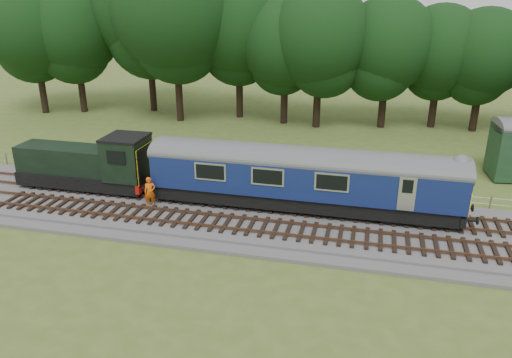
# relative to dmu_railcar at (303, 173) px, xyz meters

# --- Properties ---
(ground) EXTENTS (120.00, 120.00, 0.00)m
(ground) POSITION_rel_dmu_railcar_xyz_m (-0.97, -1.40, -2.61)
(ground) COLOR #4E6324
(ground) RESTS_ON ground
(ballast) EXTENTS (70.00, 7.00, 0.35)m
(ballast) POSITION_rel_dmu_railcar_xyz_m (-0.97, -1.40, -2.43)
(ballast) COLOR #4C4C4F
(ballast) RESTS_ON ground
(track_north) EXTENTS (67.20, 2.40, 0.21)m
(track_north) POSITION_rel_dmu_railcar_xyz_m (-0.97, -0.00, -2.19)
(track_north) COLOR black
(track_north) RESTS_ON ballast
(track_south) EXTENTS (67.20, 2.40, 0.21)m
(track_south) POSITION_rel_dmu_railcar_xyz_m (-0.97, -3.00, -2.19)
(track_south) COLOR black
(track_south) RESTS_ON ballast
(fence) EXTENTS (64.00, 0.12, 1.00)m
(fence) POSITION_rel_dmu_railcar_xyz_m (-0.97, 3.10, -2.61)
(fence) COLOR #6B6054
(fence) RESTS_ON ground
(tree_line) EXTENTS (70.00, 8.00, 18.00)m
(tree_line) POSITION_rel_dmu_railcar_xyz_m (-0.97, 20.60, -2.61)
(tree_line) COLOR black
(tree_line) RESTS_ON ground
(dmu_railcar) EXTENTS (18.05, 2.86, 3.88)m
(dmu_railcar) POSITION_rel_dmu_railcar_xyz_m (0.00, 0.00, 0.00)
(dmu_railcar) COLOR black
(dmu_railcar) RESTS_ON ground
(shunter_loco) EXTENTS (8.91, 2.60, 3.38)m
(shunter_loco) POSITION_rel_dmu_railcar_xyz_m (-13.93, 0.00, -0.63)
(shunter_loco) COLOR black
(shunter_loco) RESTS_ON ground
(worker) EXTENTS (0.81, 0.75, 1.86)m
(worker) POSITION_rel_dmu_railcar_xyz_m (-8.92, -1.80, -1.32)
(worker) COLOR #F55F0C
(worker) RESTS_ON ballast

